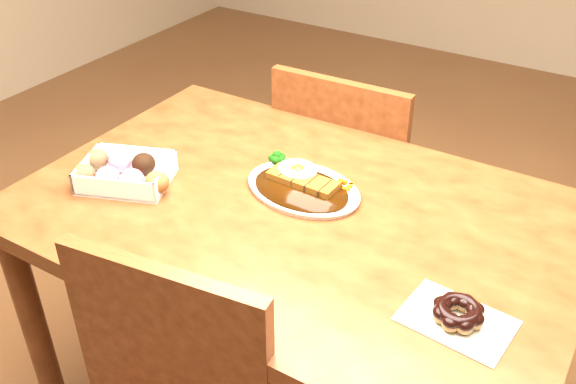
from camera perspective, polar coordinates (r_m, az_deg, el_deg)
The scene contains 5 objects.
table at distance 1.45m, azimuth 0.60°, elevation -4.65°, with size 1.20×0.80×0.75m.
chair_far at distance 1.98m, azimuth 5.75°, elevation 0.61°, with size 0.43×0.43×0.87m.
katsu_curry_plate at distance 1.44m, azimuth 1.28°, elevation 0.65°, with size 0.29×0.22×0.05m.
donut_box at distance 1.51m, azimuth -14.40°, elevation 1.75°, with size 0.24×0.21×0.06m.
pon_de_ring at distance 1.15m, azimuth 14.88°, elevation -10.37°, with size 0.20×0.15×0.04m.
Camera 1 is at (0.58, -0.98, 1.54)m, focal length 40.00 mm.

